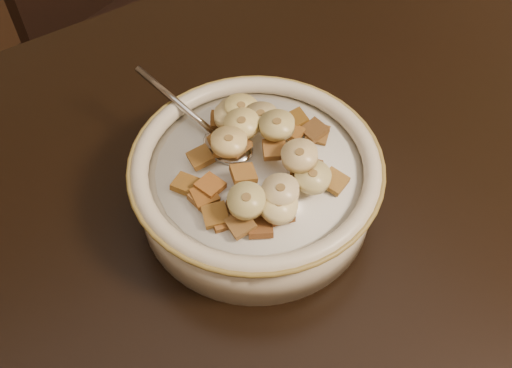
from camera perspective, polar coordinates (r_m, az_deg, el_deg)
table at (r=0.55m, az=9.50°, el=-7.17°), size 1.41×0.91×0.04m
chair at (r=1.23m, az=-11.99°, el=14.21°), size 0.52×0.52×0.92m
cereal_bowl at (r=0.53m, az=0.00°, el=-0.27°), size 0.22×0.22×0.05m
milk at (r=0.51m, az=0.00°, el=1.52°), size 0.18×0.18×0.00m
spoon at (r=0.52m, az=-2.80°, el=3.84°), size 0.05×0.06×0.01m
cereal_square_0 at (r=0.47m, az=-4.10°, el=-3.11°), size 0.03×0.03×0.01m
cereal_square_1 at (r=0.54m, az=-1.95°, el=7.00°), size 0.02×0.02×0.01m
cereal_square_2 at (r=0.47m, az=2.46°, el=-2.95°), size 0.03×0.03×0.01m
cereal_square_3 at (r=0.51m, az=-5.56°, el=2.68°), size 0.02×0.02×0.01m
cereal_square_4 at (r=0.50m, az=1.86°, el=3.47°), size 0.03×0.03×0.01m
cereal_square_5 at (r=0.47m, az=-3.31°, el=-3.48°), size 0.02×0.02×0.01m
cereal_square_6 at (r=0.50m, az=7.84°, el=0.26°), size 0.03×0.03×0.01m
cereal_square_7 at (r=0.54m, az=-2.14°, el=6.93°), size 0.03×0.03×0.01m
cereal_square_8 at (r=0.48m, az=-5.15°, el=-1.17°), size 0.02×0.02×0.01m
cereal_square_9 at (r=0.49m, az=-7.07°, el=-0.01°), size 0.03×0.03×0.01m
cereal_square_10 at (r=0.53m, az=5.85°, el=5.38°), size 0.02×0.02×0.01m
cereal_square_11 at (r=0.53m, az=3.56°, el=5.22°), size 0.03×0.03×0.01m
cereal_square_12 at (r=0.52m, az=1.55°, el=5.49°), size 0.02×0.02×0.01m
cereal_square_13 at (r=0.54m, az=3.98°, el=6.45°), size 0.02×0.02×0.01m
cereal_square_14 at (r=0.47m, az=0.44°, el=-4.39°), size 0.03×0.03×0.01m
cereal_square_15 at (r=0.47m, az=-1.48°, el=-2.45°), size 0.02×0.02×0.01m
cereal_square_16 at (r=0.49m, az=4.63°, el=1.64°), size 0.03×0.03×0.01m
cereal_square_17 at (r=0.51m, az=-3.39°, el=4.49°), size 0.02×0.02×0.01m
cereal_square_18 at (r=0.50m, az=-2.31°, el=4.38°), size 0.02×0.02×0.01m
cereal_square_19 at (r=0.53m, az=6.16°, el=5.03°), size 0.03×0.03×0.01m
cereal_square_20 at (r=0.48m, az=2.95°, el=-0.34°), size 0.03×0.03×0.01m
cereal_square_21 at (r=0.47m, az=0.65°, el=-1.53°), size 0.03×0.03×0.01m
cereal_square_22 at (r=0.46m, az=-1.54°, el=-4.04°), size 0.02×0.02×0.01m
cereal_square_23 at (r=0.48m, az=-4.61°, el=-0.18°), size 0.03×0.02×0.01m
cereal_square_24 at (r=0.48m, az=-1.27°, el=1.03°), size 0.03×0.03×0.01m
cereal_square_25 at (r=0.49m, az=5.28°, el=1.55°), size 0.03×0.03×0.01m
cereal_square_26 at (r=0.53m, az=-3.49°, el=6.31°), size 0.03×0.03×0.01m
cereal_square_27 at (r=0.48m, az=-5.26°, el=-1.41°), size 0.02×0.02×0.01m
cereal_square_28 at (r=0.55m, az=-1.73°, el=7.42°), size 0.02×0.02×0.01m
cereal_square_29 at (r=0.50m, az=-3.42°, el=4.15°), size 0.02×0.02×0.01m
cereal_square_30 at (r=0.50m, az=-3.07°, el=3.74°), size 0.03×0.03×0.01m
cereal_square_31 at (r=0.50m, az=-1.92°, el=3.91°), size 0.02×0.02×0.01m
banana_slice_0 at (r=0.46m, az=2.29°, el=-2.20°), size 0.04×0.04×0.01m
banana_slice_1 at (r=0.49m, az=-2.72°, el=4.24°), size 0.04×0.04×0.01m
banana_slice_2 at (r=0.48m, az=4.37°, el=2.84°), size 0.04×0.04×0.01m
banana_slice_3 at (r=0.48m, az=5.67°, el=0.72°), size 0.03×0.04×0.01m
banana_slice_4 at (r=0.52m, az=-2.50°, el=6.81°), size 0.03×0.03×0.01m
banana_slice_5 at (r=0.46m, az=-0.96°, el=-1.68°), size 0.03×0.04×0.02m
banana_slice_6 at (r=0.53m, az=-2.15°, el=7.22°), size 0.04×0.04×0.01m
banana_slice_7 at (r=0.51m, az=0.45°, el=6.77°), size 0.03×0.03×0.01m
banana_slice_8 at (r=0.52m, az=-1.47°, el=7.54°), size 0.04×0.04×0.01m
banana_slice_9 at (r=0.47m, az=2.46°, el=-0.71°), size 0.04×0.04×0.01m
banana_slice_10 at (r=0.50m, az=-1.44°, el=6.03°), size 0.03×0.03×0.01m
banana_slice_11 at (r=0.50m, az=2.10°, el=5.91°), size 0.04×0.04×0.01m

